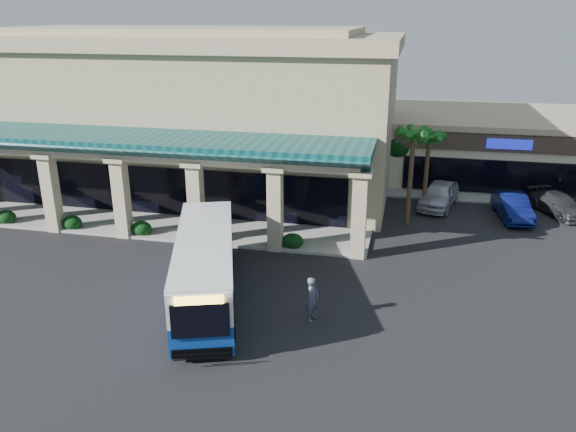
% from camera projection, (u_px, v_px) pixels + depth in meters
% --- Properties ---
extents(ground, '(110.00, 110.00, 0.00)m').
position_uv_depth(ground, '(219.00, 289.00, 26.40)').
color(ground, black).
extents(main_building, '(30.80, 14.80, 11.35)m').
position_uv_depth(main_building, '(183.00, 109.00, 40.79)').
color(main_building, tan).
rests_on(main_building, ground).
extents(arcade, '(30.00, 6.20, 5.70)m').
position_uv_depth(arcade, '(126.00, 181.00, 33.30)').
color(arcade, '#0A393C').
rests_on(arcade, ground).
extents(strip_mall, '(22.50, 12.50, 4.90)m').
position_uv_depth(strip_mall, '(536.00, 146.00, 43.99)').
color(strip_mall, beige).
rests_on(strip_mall, ground).
extents(palm_0, '(2.40, 2.40, 6.60)m').
position_uv_depth(palm_0, '(411.00, 171.00, 33.68)').
color(palm_0, '#19601B').
rests_on(palm_0, ground).
extents(palm_1, '(2.40, 2.40, 5.80)m').
position_uv_depth(palm_1, '(427.00, 166.00, 36.37)').
color(palm_1, '#19601B').
rests_on(palm_1, ground).
extents(broadleaf_tree, '(2.60, 2.60, 4.81)m').
position_uv_depth(broadleaf_tree, '(398.00, 154.00, 41.53)').
color(broadleaf_tree, black).
rests_on(broadleaf_tree, ground).
extents(transit_bus, '(5.74, 10.94, 2.99)m').
position_uv_depth(transit_bus, '(205.00, 269.00, 25.02)').
color(transit_bus, '#103AA0').
rests_on(transit_bus, ground).
extents(pedestrian, '(0.61, 0.79, 1.94)m').
position_uv_depth(pedestrian, '(313.00, 299.00, 23.48)').
color(pedestrian, '#495062').
rests_on(pedestrian, ground).
extents(car_silver, '(3.18, 5.28, 1.68)m').
position_uv_depth(car_silver, '(439.00, 195.00, 37.42)').
color(car_silver, silver).
rests_on(car_silver, ground).
extents(car_white, '(2.17, 4.85, 1.55)m').
position_uv_depth(car_white, '(513.00, 207.00, 35.34)').
color(car_white, '#0A1253').
rests_on(car_white, ground).
extents(car_red, '(3.63, 4.98, 1.34)m').
position_uv_depth(car_red, '(559.00, 204.00, 36.10)').
color(car_red, '#333436').
rests_on(car_red, ground).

